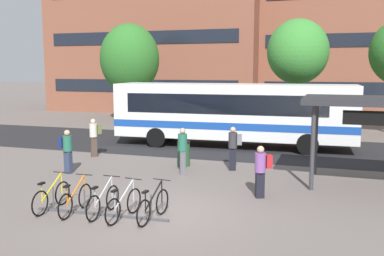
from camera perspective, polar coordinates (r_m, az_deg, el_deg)
name	(u,v)px	position (r m, az deg, el deg)	size (l,w,h in m)	color
ground	(158,213)	(12.15, -4.51, -11.20)	(200.00, 200.00, 0.00)	#6B605B
bus_lane_asphalt	(237,147)	(22.14, 6.01, -2.49)	(80.00, 7.20, 0.01)	#232326
city_bus	(234,112)	(21.93, 5.61, 2.10)	(12.11, 3.03, 3.20)	white
bike_rack	(101,212)	(12.17, -11.96, -10.86)	(3.87, 0.27, 0.70)	#47474C
parked_bicycle_yellow_0	(52,197)	(12.88, -18.10, -8.68)	(0.52, 1.72, 0.99)	black
parked_bicycle_orange_1	(76,200)	(12.42, -15.17, -9.17)	(0.52, 1.72, 0.99)	black
parked_bicycle_silver_2	(103,202)	(12.09, -11.69, -9.53)	(0.52, 1.72, 0.99)	black
parked_bicycle_silver_3	(124,205)	(11.71, -9.03, -10.03)	(0.52, 1.72, 0.99)	black
parked_bicycle_black_4	(153,206)	(11.53, -5.15, -10.26)	(0.52, 1.72, 0.99)	black
commuter_navy_pack_0	(67,148)	(17.01, -16.24, -2.60)	(0.55, 0.38, 1.68)	#2D3851
commuter_maroon_pack_1	(182,148)	(16.18, -1.27, -2.61)	(0.50, 0.60, 1.77)	#565660
commuter_olive_pack_2	(94,135)	(19.92, -12.82, -0.88)	(0.60, 0.57, 1.73)	#47382D
commuter_grey_pack_3	(234,145)	(16.88, 5.54, -2.30)	(0.57, 0.40, 1.72)	black
commuter_red_pack_4	(261,168)	(13.44, 9.18, -5.26)	(0.60, 0.48, 1.63)	black
trash_bin	(184,153)	(17.66, -1.12, -3.39)	(0.55, 0.55, 1.03)	#284C2D
street_tree_0	(298,52)	(26.93, 13.84, 9.76)	(3.66, 3.66, 6.92)	brown
street_tree_2	(130,59)	(32.59, -8.24, 9.03)	(4.37, 4.37, 7.27)	brown
building_left_wing	(163,24)	(43.22, -3.80, 13.54)	(19.63, 11.17, 16.50)	brown
building_centre_block	(280,32)	(53.77, 11.63, 12.32)	(16.89, 12.29, 16.58)	brown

